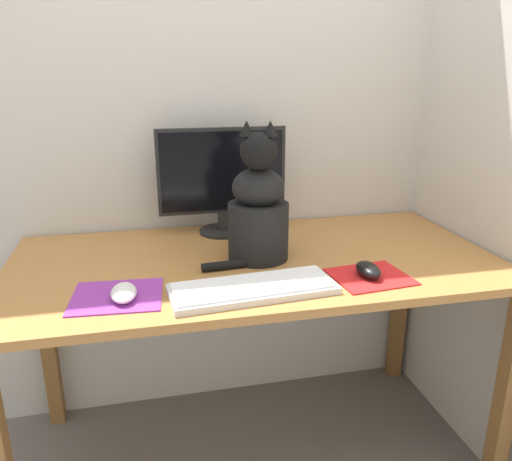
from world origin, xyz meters
TOP-DOWN VIEW (x-y plane):
  - ground_plane at (0.00, 0.00)m, footprint 12.00×12.00m
  - wall_back at (0.00, 0.40)m, footprint 7.00×0.04m
  - wall_side_right at (0.77, 0.00)m, footprint 0.04×7.00m
  - desk at (0.00, 0.00)m, footprint 1.49×0.74m
  - monitor at (-0.05, 0.27)m, footprint 0.45×0.17m
  - keyboard at (-0.06, -0.24)m, footprint 0.45×0.20m
  - mousepad_left at (-0.41, -0.19)m, footprint 0.24×0.22m
  - mousepad_right at (0.28, -0.22)m, footprint 0.23×0.20m
  - computer_mouse_left at (-0.39, -0.21)m, footprint 0.06×0.11m
  - computer_mouse_right at (0.28, -0.22)m, footprint 0.06×0.10m
  - cat at (0.01, -0.01)m, footprint 0.30×0.23m

SIDE VIEW (x-z plane):
  - ground_plane at x=0.00m, z-range 0.00..0.00m
  - desk at x=0.00m, z-range 0.28..1.02m
  - mousepad_left at x=-0.41m, z-range 0.74..0.74m
  - mousepad_right at x=0.28m, z-range 0.74..0.74m
  - keyboard at x=-0.06m, z-range 0.74..0.76m
  - computer_mouse_left at x=-0.39m, z-range 0.74..0.77m
  - computer_mouse_right at x=0.28m, z-range 0.74..0.78m
  - cat at x=0.01m, z-range 0.68..1.10m
  - monitor at x=-0.05m, z-range 0.75..1.12m
  - wall_back at x=0.00m, z-range 0.00..2.50m
  - wall_side_right at x=0.77m, z-range 0.00..2.50m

